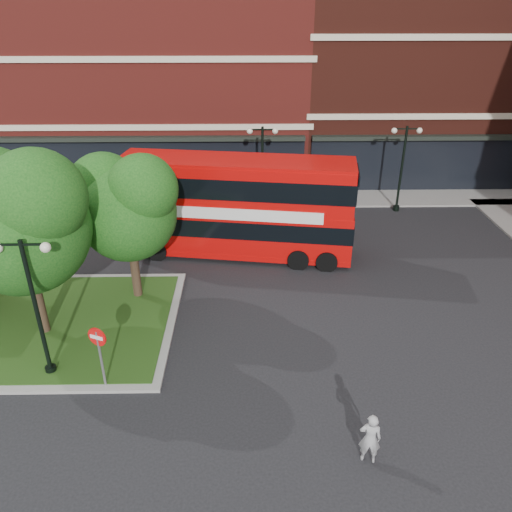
{
  "coord_description": "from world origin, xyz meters",
  "views": [
    {
      "loc": [
        1.17,
        -13.03,
        11.26
      ],
      "look_at": [
        1.48,
        4.86,
        2.0
      ],
      "focal_mm": 35.0,
      "sensor_mm": 36.0,
      "label": 1
    }
  ],
  "objects_px": {
    "woman": "(370,438)",
    "car_silver": "(209,191)",
    "bus": "(237,201)",
    "car_white": "(294,201)"
  },
  "relations": [
    {
      "from": "woman",
      "to": "car_silver",
      "type": "distance_m",
      "value": 20.29
    },
    {
      "from": "car_silver",
      "to": "bus",
      "type": "bearing_deg",
      "value": -157.15
    },
    {
      "from": "car_white",
      "to": "bus",
      "type": "bearing_deg",
      "value": 153.1
    },
    {
      "from": "woman",
      "to": "car_white",
      "type": "xyz_separation_m",
      "value": [
        -0.47,
        18.0,
        -0.16
      ]
    },
    {
      "from": "woman",
      "to": "car_silver",
      "type": "xyz_separation_m",
      "value": [
        -5.6,
        19.5,
        -0.05
      ]
    },
    {
      "from": "bus",
      "to": "car_white",
      "type": "distance_m",
      "value": 6.67
    },
    {
      "from": "bus",
      "to": "car_silver",
      "type": "xyz_separation_m",
      "value": [
        -1.85,
        6.92,
        -1.99
      ]
    },
    {
      "from": "bus",
      "to": "woman",
      "type": "height_order",
      "value": "bus"
    },
    {
      "from": "woman",
      "to": "car_silver",
      "type": "bearing_deg",
      "value": -61.59
    },
    {
      "from": "bus",
      "to": "car_silver",
      "type": "relative_size",
      "value": 2.53
    }
  ]
}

